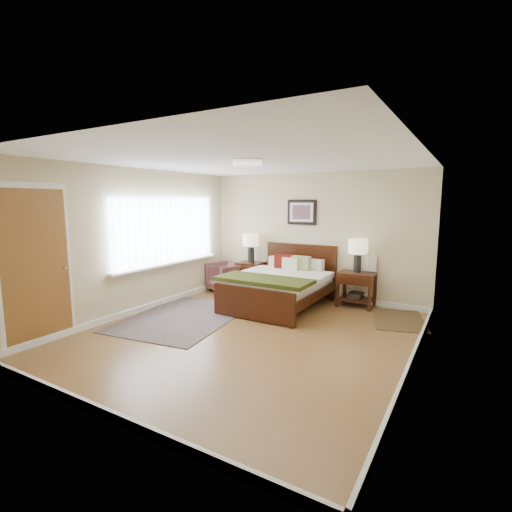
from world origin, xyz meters
name	(u,v)px	position (x,y,z in m)	size (l,w,h in m)	color
floor	(248,334)	(0.00, 0.00, 0.00)	(5.00, 5.00, 0.00)	brown
back_wall	(313,236)	(0.00, 2.50, 1.25)	(4.50, 0.04, 2.50)	#C6B78F
front_wall	(93,282)	(0.00, -2.50, 1.25)	(4.50, 0.04, 2.50)	#C6B78F
left_wall	(137,241)	(-2.25, 0.00, 1.25)	(0.04, 5.00, 2.50)	#C6B78F
right_wall	(418,263)	(2.25, 0.00, 1.25)	(0.04, 5.00, 2.50)	#C6B78F
ceiling	(247,160)	(0.00, 0.00, 2.50)	(4.50, 5.00, 0.02)	white
window	(168,231)	(-2.20, 0.70, 1.38)	(0.11, 2.72, 1.32)	silver
door	(36,267)	(-2.23, -1.75, 1.07)	(0.06, 1.00, 2.18)	silver
ceil_fixture	(247,162)	(0.00, 0.00, 2.47)	(0.44, 0.44, 0.08)	white
bed	(280,281)	(-0.25, 1.53, 0.49)	(1.63, 1.97, 1.06)	#381708
wall_art	(302,212)	(-0.25, 2.47, 1.72)	(0.62, 0.05, 0.50)	black
nightstand_left	(250,268)	(-1.32, 2.25, 0.52)	(0.54, 0.48, 0.64)	#381708
nightstand_right	(356,286)	(0.96, 2.26, 0.40)	(0.64, 0.48, 0.64)	#381708
lamp_left	(251,242)	(-1.32, 2.27, 1.07)	(0.35, 0.35, 0.61)	black
lamp_right	(358,249)	(0.96, 2.27, 1.07)	(0.35, 0.35, 0.61)	black
armchair	(226,277)	(-1.80, 2.00, 0.31)	(0.67, 0.69, 0.63)	brown
rug_persian	(184,317)	(-1.35, 0.12, 0.01)	(1.64, 2.32, 0.01)	#0E0B38
rug_navy	(398,320)	(1.80, 1.80, 0.01)	(0.79, 1.18, 0.01)	black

